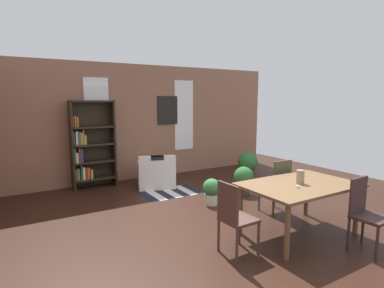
% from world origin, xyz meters
% --- Properties ---
extents(ground_plane, '(9.77, 9.77, 0.00)m').
position_xyz_m(ground_plane, '(0.00, 0.00, 0.00)').
color(ground_plane, black).
extents(back_wall_brick, '(7.51, 0.12, 2.81)m').
position_xyz_m(back_wall_brick, '(0.00, 3.82, 1.40)').
color(back_wall_brick, '#96654F').
rests_on(back_wall_brick, ground).
extents(window_pane_0, '(0.55, 0.02, 1.82)m').
position_xyz_m(window_pane_0, '(-1.14, 3.75, 1.54)').
color(window_pane_0, white).
extents(window_pane_1, '(0.55, 0.02, 1.82)m').
position_xyz_m(window_pane_1, '(1.14, 3.75, 1.54)').
color(window_pane_1, white).
extents(dining_table, '(1.65, 1.09, 0.76)m').
position_xyz_m(dining_table, '(0.64, -0.53, 0.68)').
color(dining_table, brown).
rests_on(dining_table, ground).
extents(vase_on_table, '(0.11, 0.11, 0.20)m').
position_xyz_m(vase_on_table, '(0.64, -0.53, 0.86)').
color(vase_on_table, '#998466').
rests_on(vase_on_table, dining_table).
extents(tealight_candle_0, '(0.04, 0.04, 0.03)m').
position_xyz_m(tealight_candle_0, '(1.03, -0.27, 0.78)').
color(tealight_candle_0, silver).
rests_on(tealight_candle_0, dining_table).
extents(tealight_candle_1, '(0.04, 0.04, 0.03)m').
position_xyz_m(tealight_candle_1, '(0.43, -0.67, 0.78)').
color(tealight_candle_1, silver).
rests_on(tealight_candle_1, dining_table).
extents(dining_chair_head_left, '(0.41, 0.41, 0.95)m').
position_xyz_m(dining_chair_head_left, '(-0.56, -0.53, 0.51)').
color(dining_chair_head_left, '#52362F').
rests_on(dining_chair_head_left, ground).
extents(dining_chair_near_right, '(0.42, 0.42, 0.95)m').
position_xyz_m(dining_chair_near_right, '(1.01, -1.30, 0.51)').
color(dining_chair_near_right, '#3B2725').
rests_on(dining_chair_near_right, ground).
extents(dining_chair_far_right, '(0.42, 0.42, 0.95)m').
position_xyz_m(dining_chair_far_right, '(1.01, 0.24, 0.51)').
color(dining_chair_far_right, '#43412D').
rests_on(dining_chair_far_right, ground).
extents(bookshelf_tall, '(0.95, 0.32, 1.95)m').
position_xyz_m(bookshelf_tall, '(-1.38, 3.56, 0.93)').
color(bookshelf_tall, '#2D2319').
rests_on(bookshelf_tall, ground).
extents(armchair_white, '(1.01, 1.01, 0.75)m').
position_xyz_m(armchair_white, '(-0.10, 2.86, 0.28)').
color(armchair_white, white).
rests_on(armchair_white, ground).
extents(potted_plant_by_shelf, '(0.33, 0.33, 0.49)m').
position_xyz_m(potted_plant_by_shelf, '(0.29, 1.20, 0.26)').
color(potted_plant_by_shelf, silver).
rests_on(potted_plant_by_shelf, ground).
extents(potted_plant_corner, '(0.41, 0.41, 0.58)m').
position_xyz_m(potted_plant_corner, '(1.23, 1.39, 0.32)').
color(potted_plant_corner, '#333338').
rests_on(potted_plant_corner, ground).
extents(potted_plant_window, '(0.51, 0.51, 0.64)m').
position_xyz_m(potted_plant_window, '(2.30, 2.49, 0.35)').
color(potted_plant_window, '#9E6042').
rests_on(potted_plant_window, ground).
extents(striped_rug, '(1.22, 0.77, 0.01)m').
position_xyz_m(striped_rug, '(-0.04, 2.24, 0.00)').
color(striped_rug, '#1E1E33').
rests_on(striped_rug, ground).
extents(framed_picture, '(0.56, 0.03, 0.72)m').
position_xyz_m(framed_picture, '(0.65, 3.74, 1.69)').
color(framed_picture, black).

